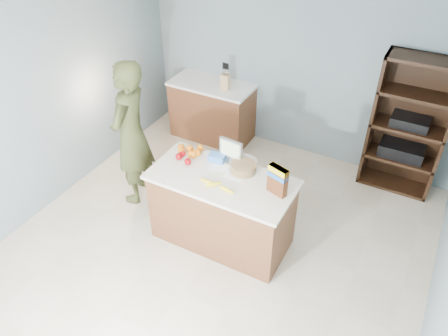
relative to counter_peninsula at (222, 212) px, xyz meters
The scene contains 15 objects.
floor 0.51m from the counter_peninsula, 90.00° to the right, with size 4.50×5.00×0.02m, color beige.
walls 1.27m from the counter_peninsula, 90.00° to the right, with size 4.52×5.02×2.51m.
counter_peninsula is the anchor object (origin of this frame).
back_cabinet 2.25m from the counter_peninsula, 122.28° to the left, with size 1.24×0.62×0.90m.
shelving_unit 2.61m from the counter_peninsula, 52.89° to the left, with size 0.90×0.40×1.80m.
person 1.45m from the counter_peninsula, behind, with size 0.68×0.44×1.86m, color #3D4322.
knife_block 2.16m from the counter_peninsula, 117.09° to the left, with size 0.12×0.10×0.31m.
envelopes 0.50m from the counter_peninsula, 92.18° to the left, with size 0.44×0.21×0.00m.
bananas 0.53m from the counter_peninsula, 73.10° to the right, with size 0.42×0.17×0.04m.
apples 0.75m from the counter_peninsula, behind, with size 0.22×0.18×0.08m.
oranges 0.77m from the counter_peninsula, 157.71° to the left, with size 0.30×0.26×0.08m.
blue_carton 0.62m from the counter_peninsula, 127.93° to the left, with size 0.18×0.12×0.08m, color blue.
salad_bowl 0.60m from the counter_peninsula, 56.34° to the left, with size 0.30×0.30×0.13m.
tv 0.71m from the counter_peninsula, 99.87° to the left, with size 0.28×0.12×0.28m.
cereal_box 0.90m from the counter_peninsula, ahead, with size 0.23×0.14×0.32m.
Camera 1 is at (1.73, -2.86, 3.73)m, focal length 35.00 mm.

